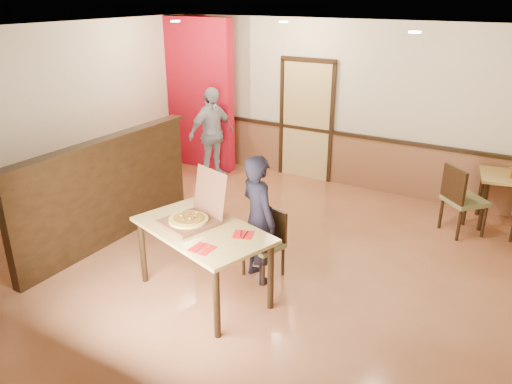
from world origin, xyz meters
TOP-DOWN VIEW (x-y plane):
  - floor at (0.00, 0.00)m, footprint 7.00×7.00m
  - ceiling at (0.00, 0.00)m, footprint 7.00×7.00m
  - wall_back at (0.00, 3.50)m, footprint 7.00×0.00m
  - wall_left at (-3.50, 0.00)m, footprint 0.00×7.00m
  - wainscot_back at (0.00, 3.47)m, footprint 7.00×0.04m
  - chair_rail_back at (0.00, 3.45)m, footprint 7.00×0.06m
  - back_door at (-0.80, 3.46)m, footprint 0.90×0.06m
  - booth_partition at (-2.00, -0.20)m, footprint 0.20×3.10m
  - red_accent_panel at (-2.90, 3.00)m, footprint 1.60×0.20m
  - spot_a at (-2.30, 1.80)m, footprint 0.14×0.14m
  - spot_b at (-0.80, 2.50)m, footprint 0.14×0.14m
  - spot_c at (1.40, 1.50)m, footprint 0.14×0.14m
  - main_table at (-0.11, -0.62)m, footprint 1.75×1.31m
  - diner_chair at (0.27, 0.13)m, footprint 0.50×0.50m
  - side_chair_left at (2.06, 2.45)m, footprint 0.70×0.70m
  - side_table at (2.57, 3.05)m, footprint 0.85×0.85m
  - diner at (0.23, -0.01)m, footprint 0.67×0.59m
  - passerby at (-2.23, 2.55)m, footprint 0.66×1.05m
  - pizza_box at (-0.28, -0.56)m, footprint 0.68×0.75m
  - pizza at (-0.30, -0.62)m, footprint 0.49×0.49m
  - napkin_near at (0.17, -1.00)m, footprint 0.22×0.22m
  - napkin_far at (0.35, -0.54)m, footprint 0.26×0.26m
  - condiment at (2.59, 2.96)m, footprint 0.06×0.06m

SIDE VIEW (x-z plane):
  - floor at x=0.00m, z-range 0.00..0.00m
  - diner_chair at x=0.27m, z-range 0.04..0.86m
  - wainscot_back at x=0.00m, z-range 0.00..0.90m
  - side_chair_left at x=2.06m, z-range 0.05..1.04m
  - side_table at x=2.57m, z-range 0.21..0.99m
  - main_table at x=-0.11m, z-range 0.31..1.14m
  - booth_partition at x=-2.00m, z-range 0.01..1.46m
  - diner at x=0.23m, z-range 0.00..1.54m
  - passerby at x=-2.23m, z-range 0.00..1.67m
  - napkin_far at x=0.35m, z-range 0.83..0.84m
  - napkin_near at x=0.17m, z-range 0.83..0.84m
  - condiment at x=2.59m, z-range 0.78..0.93m
  - pizza at x=-0.30m, z-range 0.87..0.90m
  - pizza_box at x=-0.28m, z-range 0.63..1.18m
  - chair_rail_back at x=0.00m, z-range 0.89..0.95m
  - back_door at x=-0.80m, z-range 0.00..2.10m
  - red_accent_panel at x=-2.90m, z-range 0.01..2.79m
  - wall_back at x=0.00m, z-range -2.10..4.90m
  - wall_left at x=-3.50m, z-range -2.10..4.90m
  - spot_a at x=-2.30m, z-range 2.77..2.79m
  - spot_b at x=-0.80m, z-range 2.77..2.79m
  - spot_c at x=1.40m, z-range 2.77..2.79m
  - ceiling at x=0.00m, z-range 2.80..2.80m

